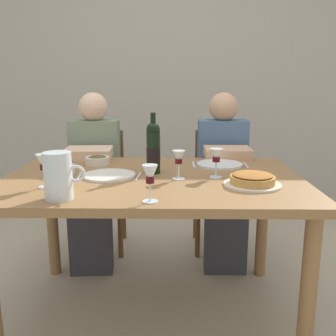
% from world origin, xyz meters
% --- Properties ---
extents(ground_plane, '(8.00, 8.00, 0.00)m').
position_xyz_m(ground_plane, '(0.00, 0.00, 0.00)').
color(ground_plane, '#B2A893').
extents(back_wall, '(8.00, 0.10, 2.80)m').
position_xyz_m(back_wall, '(0.00, 2.20, 1.40)').
color(back_wall, '#B2ADA3').
rests_on(back_wall, ground).
extents(dining_table, '(1.50, 1.00, 0.76)m').
position_xyz_m(dining_table, '(0.00, 0.00, 0.67)').
color(dining_table, olive).
rests_on(dining_table, ground).
extents(wine_bottle, '(0.07, 0.07, 0.32)m').
position_xyz_m(wine_bottle, '(-0.00, 0.08, 0.89)').
color(wine_bottle, black).
rests_on(wine_bottle, dining_table).
extents(water_pitcher, '(0.17, 0.11, 0.19)m').
position_xyz_m(water_pitcher, '(-0.36, -0.38, 0.85)').
color(water_pitcher, silver).
rests_on(water_pitcher, dining_table).
extents(baked_tart, '(0.26, 0.26, 0.06)m').
position_xyz_m(baked_tart, '(0.47, -0.16, 0.79)').
color(baked_tart, silver).
rests_on(baked_tart, dining_table).
extents(salad_bowl, '(0.13, 0.13, 0.06)m').
position_xyz_m(salad_bowl, '(-0.47, 0.03, 0.79)').
color(salad_bowl, silver).
rests_on(salad_bowl, dining_table).
extents(olive_bowl, '(0.14, 0.14, 0.05)m').
position_xyz_m(olive_bowl, '(-0.34, 0.29, 0.79)').
color(olive_bowl, silver).
rests_on(olive_bowl, dining_table).
extents(wine_glass_left_diner, '(0.07, 0.07, 0.15)m').
position_xyz_m(wine_glass_left_diner, '(-0.47, -0.21, 0.87)').
color(wine_glass_left_diner, silver).
rests_on(wine_glass_left_diner, dining_table).
extents(wine_glass_right_diner, '(0.07, 0.07, 0.15)m').
position_xyz_m(wine_glass_right_diner, '(0.32, -0.01, 0.86)').
color(wine_glass_right_diner, silver).
rests_on(wine_glass_right_diner, dining_table).
extents(wine_glass_centre, '(0.06, 0.06, 0.15)m').
position_xyz_m(wine_glass_centre, '(0.01, -0.42, 0.86)').
color(wine_glass_centre, silver).
rests_on(wine_glass_centre, dining_table).
extents(wine_glass_spare, '(0.06, 0.06, 0.14)m').
position_xyz_m(wine_glass_spare, '(0.13, -0.05, 0.86)').
color(wine_glass_spare, silver).
rests_on(wine_glass_spare, dining_table).
extents(dinner_plate_left_setting, '(0.26, 0.26, 0.01)m').
position_xyz_m(dinner_plate_left_setting, '(0.37, 0.27, 0.77)').
color(dinner_plate_left_setting, silver).
rests_on(dinner_plate_left_setting, dining_table).
extents(dinner_plate_right_setting, '(0.27, 0.27, 0.01)m').
position_xyz_m(dinner_plate_right_setting, '(-0.22, -0.00, 0.77)').
color(dinner_plate_right_setting, white).
rests_on(dinner_plate_right_setting, dining_table).
extents(fork_left_setting, '(0.02, 0.16, 0.00)m').
position_xyz_m(fork_left_setting, '(0.22, 0.27, 0.76)').
color(fork_left_setting, silver).
rests_on(fork_left_setting, dining_table).
extents(knife_left_setting, '(0.02, 0.18, 0.00)m').
position_xyz_m(knife_left_setting, '(0.52, 0.27, 0.76)').
color(knife_left_setting, silver).
rests_on(knife_left_setting, dining_table).
extents(knife_right_setting, '(0.02, 0.18, 0.00)m').
position_xyz_m(knife_right_setting, '(-0.07, -0.00, 0.76)').
color(knife_right_setting, silver).
rests_on(knife_right_setting, dining_table).
extents(spoon_right_setting, '(0.03, 0.16, 0.00)m').
position_xyz_m(spoon_right_setting, '(-0.37, -0.00, 0.76)').
color(spoon_right_setting, silver).
rests_on(spoon_right_setting, dining_table).
extents(chair_left, '(0.42, 0.42, 0.87)m').
position_xyz_m(chair_left, '(-0.45, 0.89, 0.50)').
color(chair_left, brown).
rests_on(chair_left, ground).
extents(diner_left, '(0.35, 0.52, 1.16)m').
position_xyz_m(diner_left, '(-0.44, 0.66, 0.62)').
color(diner_left, gray).
rests_on(diner_left, ground).
extents(chair_right, '(0.40, 0.40, 0.87)m').
position_xyz_m(chair_right, '(0.45, 0.92, 0.50)').
color(chair_right, brown).
rests_on(chair_right, ground).
extents(diner_right, '(0.34, 0.50, 1.16)m').
position_xyz_m(diner_right, '(0.45, 0.68, 0.62)').
color(diner_right, '#4C6B93').
rests_on(diner_right, ground).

